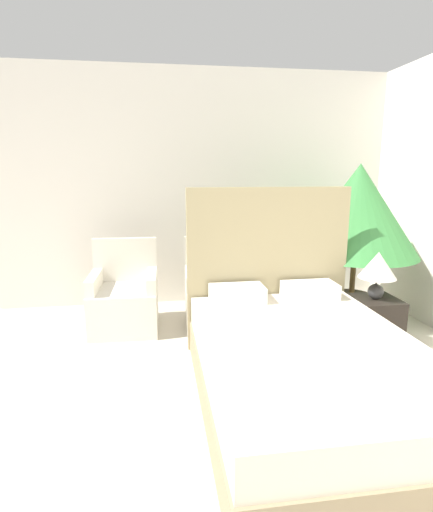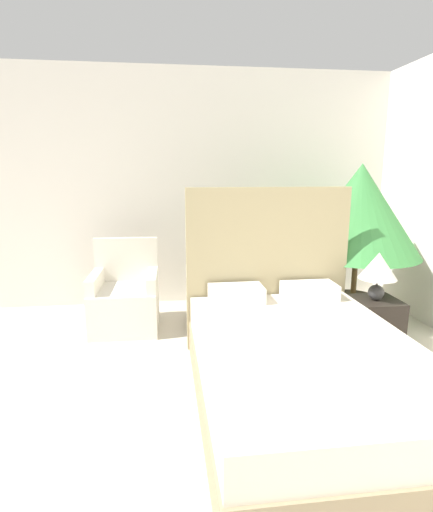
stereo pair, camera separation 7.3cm
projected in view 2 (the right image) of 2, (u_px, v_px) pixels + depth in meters
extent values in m
cube|color=silver|center=(192.00, 190.00, 5.02)|extent=(10.00, 0.06, 2.90)
cube|color=#8C7A5B|center=(305.00, 392.00, 2.85)|extent=(1.52, 2.17, 0.29)
cube|color=beige|center=(306.00, 357.00, 2.79)|extent=(1.49, 2.13, 0.25)
cube|color=tan|center=(268.00, 269.00, 3.79)|extent=(1.55, 0.06, 1.54)
cube|color=white|center=(236.00, 294.00, 3.58)|extent=(0.48, 0.29, 0.14)
cube|color=white|center=(309.00, 291.00, 3.66)|extent=(0.48, 0.29, 0.14)
cube|color=silver|center=(125.00, 309.00, 4.30)|extent=(0.71, 0.69, 0.46)
cube|color=silver|center=(126.00, 259.00, 4.50)|extent=(0.70, 0.07, 0.49)
cube|color=silver|center=(95.00, 282.00, 4.20)|extent=(0.11, 0.61, 0.16)
cube|color=silver|center=(152.00, 280.00, 4.26)|extent=(0.11, 0.61, 0.16)
cube|color=silver|center=(218.00, 305.00, 4.42)|extent=(0.73, 0.71, 0.46)
cube|color=silver|center=(216.00, 257.00, 4.63)|extent=(0.70, 0.09, 0.49)
cube|color=silver|center=(191.00, 278.00, 4.34)|extent=(0.13, 0.62, 0.16)
cube|color=silver|center=(245.00, 277.00, 4.38)|extent=(0.13, 0.62, 0.16)
cylinder|color=#38281E|center=(352.00, 308.00, 4.56)|extent=(0.50, 0.50, 0.29)
cylinder|color=brown|center=(354.00, 275.00, 4.48)|extent=(0.06, 0.06, 0.48)
cone|color=#387F3D|center=(359.00, 210.00, 4.33)|extent=(1.34, 1.34, 0.99)
cube|color=black|center=(375.00, 325.00, 3.79)|extent=(0.40, 0.41, 0.51)
sphere|color=#333333|center=(376.00, 292.00, 3.70)|extent=(0.15, 0.15, 0.15)
cylinder|color=#333333|center=(377.00, 282.00, 3.68)|extent=(0.02, 0.02, 0.06)
cone|color=beige|center=(378.00, 266.00, 3.65)|extent=(0.35, 0.35, 0.24)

